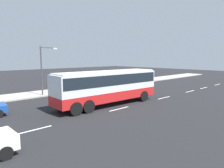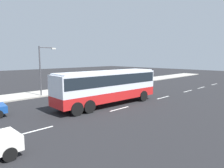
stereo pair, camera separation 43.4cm
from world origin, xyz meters
The scene contains 7 objects.
ground_plane centered at (0.00, 0.00, 0.00)m, with size 120.00×120.00×0.00m, color black.
sidewalk_curb centered at (0.00, 9.32, 0.07)m, with size 80.00×4.00×0.15m, color #A8A399.
lane_centreline centered at (1.79, -2.58, 0.00)m, with size 44.73×0.16×0.01m.
coach_bus centered at (-0.81, -0.72, 2.04)m, with size 11.05×3.15×3.28m.
pedestrian_near_curb centered at (9.72, 9.11, 1.16)m, with size 0.32×0.32×1.74m.
pedestrian_at_crossing centered at (-1.32, 8.47, 1.01)m, with size 0.32×0.32×1.51m.
street_lamp centered at (-3.17, 7.82, 3.54)m, with size 2.12×0.24×5.70m.
Camera 2 is at (-14.25, -14.78, 4.61)m, focal length 32.91 mm.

